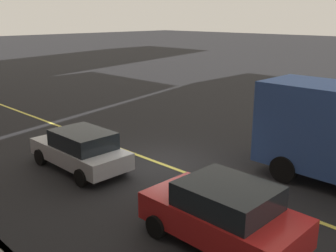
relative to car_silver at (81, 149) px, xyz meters
name	(u,v)px	position (x,y,z in m)	size (l,w,h in m)	color
ground	(162,164)	(-1.78, -2.38, -0.76)	(200.00, 200.00, 0.00)	black
lane_stripe_center	(162,164)	(-1.78, -2.38, -0.76)	(80.00, 0.16, 0.01)	#D8CC4C
car_silver	(81,149)	(0.00, 0.00, 0.00)	(4.15, 1.90, 1.47)	#A8AAB2
car_red	(223,213)	(-6.59, 0.28, 0.06)	(3.95, 2.10, 1.60)	red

